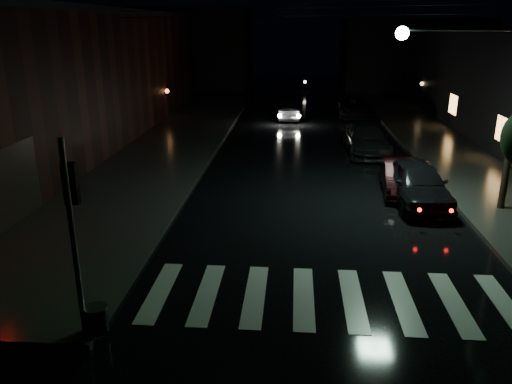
% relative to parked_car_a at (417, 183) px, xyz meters
% --- Properties ---
extents(ground, '(120.00, 120.00, 0.00)m').
position_rel_parked_car_a_xyz_m(ground, '(-6.66, -7.69, -0.79)').
color(ground, black).
rests_on(ground, ground).
extents(sidewalk_left, '(6.00, 44.00, 0.15)m').
position_rel_parked_car_a_xyz_m(sidewalk_left, '(-11.66, 6.31, -0.72)').
color(sidewalk_left, '#282826').
rests_on(sidewalk_left, ground).
extents(sidewalk_right, '(4.00, 44.00, 0.15)m').
position_rel_parked_car_a_xyz_m(sidewalk_right, '(3.34, 6.31, -0.72)').
color(sidewalk_right, '#282826').
rests_on(sidewalk_right, ground).
extents(building_left, '(10.00, 36.00, 7.00)m').
position_rel_parked_car_a_xyz_m(building_left, '(-18.66, 8.31, 2.71)').
color(building_left, black).
rests_on(building_left, ground).
extents(building_far_left, '(14.00, 10.00, 8.00)m').
position_rel_parked_car_a_xyz_m(building_far_left, '(-16.66, 37.31, 3.21)').
color(building_far_left, black).
rests_on(building_far_left, ground).
extents(building_far_right, '(14.00, 10.00, 7.00)m').
position_rel_parked_car_a_xyz_m(building_far_right, '(7.34, 37.31, 2.71)').
color(building_far_right, black).
rests_on(building_far_right, ground).
extents(crosswalk, '(9.00, 3.00, 0.01)m').
position_rel_parked_car_a_xyz_m(crosswalk, '(-3.66, -7.19, -0.79)').
color(crosswalk, beige).
rests_on(crosswalk, ground).
extents(signal_pole_corner, '(0.68, 0.61, 4.20)m').
position_rel_parked_car_a_xyz_m(signal_pole_corner, '(-8.81, -9.15, 0.75)').
color(signal_pole_corner, slate).
rests_on(signal_pole_corner, ground).
extents(utility_pole, '(4.92, 0.44, 8.00)m').
position_rel_parked_car_a_xyz_m(utility_pole, '(2.17, -0.69, 3.80)').
color(utility_pole, black).
rests_on(utility_pole, ground).
extents(parked_car_a, '(2.06, 4.73, 1.59)m').
position_rel_parked_car_a_xyz_m(parked_car_a, '(0.00, 0.00, 0.00)').
color(parked_car_a, black).
rests_on(parked_car_a, ground).
extents(parked_car_b, '(1.70, 4.00, 1.28)m').
position_rel_parked_car_a_xyz_m(parked_car_b, '(-0.33, 1.30, -0.15)').
color(parked_car_b, black).
rests_on(parked_car_b, ground).
extents(parked_car_c, '(2.11, 5.10, 1.47)m').
position_rel_parked_car_a_xyz_m(parked_car_c, '(-0.86, 7.71, -0.06)').
color(parked_car_c, black).
rests_on(parked_car_c, ground).
extents(parked_car_d, '(2.34, 5.00, 1.39)m').
position_rel_parked_car_a_xyz_m(parked_car_d, '(-0.35, 18.59, -0.10)').
color(parked_car_d, black).
rests_on(parked_car_d, ground).
extents(oncoming_car, '(1.53, 4.13, 1.35)m').
position_rel_parked_car_a_xyz_m(oncoming_car, '(-5.02, 17.13, -0.12)').
color(oncoming_car, black).
rests_on(oncoming_car, ground).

